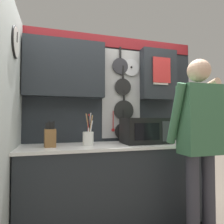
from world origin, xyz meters
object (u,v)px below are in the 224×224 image
knife_block (50,137)px  utensil_crock (88,137)px  microwave (145,131)px  person (199,133)px

knife_block → utensil_crock: utensil_crock is taller
knife_block → utensil_crock: (0.40, 0.00, -0.01)m
microwave → utensil_crock: utensil_crock is taller
microwave → utensil_crock: bearing=179.9°
utensil_crock → knife_block: bearing=-179.8°
utensil_crock → person: 1.13m
microwave → person: size_ratio=0.30×
microwave → person: (0.31, -0.53, 0.00)m
microwave → knife_block: 1.08m
person → utensil_crock: bearing=151.7°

